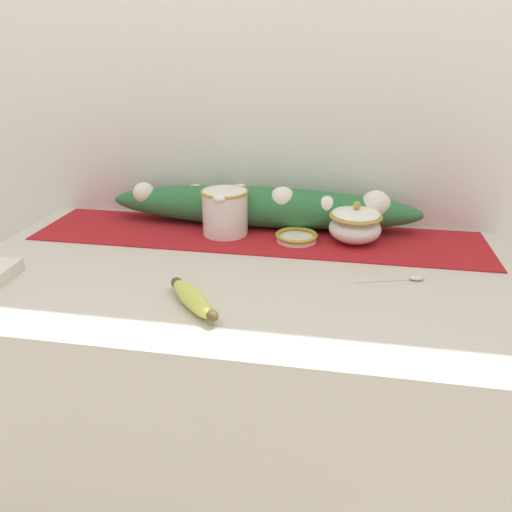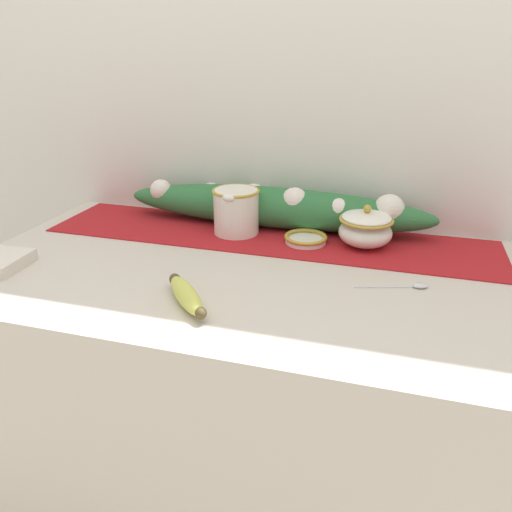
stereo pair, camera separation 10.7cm
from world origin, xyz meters
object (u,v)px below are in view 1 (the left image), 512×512
object	(u,v)px
small_dish	(297,237)
banana	(192,298)
sugar_bowl	(355,224)
cream_pitcher	(225,211)
spoon	(411,278)

from	to	relation	value
small_dish	banana	size ratio (longest dim) A/B	0.71
sugar_bowl	banana	distance (m)	0.51
cream_pitcher	banana	size ratio (longest dim) A/B	0.95
cream_pitcher	small_dish	xyz separation A→B (m)	(0.19, -0.02, -0.05)
cream_pitcher	small_dish	world-z (taller)	cream_pitcher
banana	spoon	bearing A→B (deg)	24.90
cream_pitcher	spoon	size ratio (longest dim) A/B	0.96
cream_pitcher	sugar_bowl	xyz separation A→B (m)	(0.34, -0.00, -0.02)
sugar_bowl	small_dish	size ratio (longest dim) A/B	1.22
cream_pitcher	small_dish	size ratio (longest dim) A/B	1.33
sugar_bowl	small_dish	xyz separation A→B (m)	(-0.15, -0.02, -0.04)
spoon	sugar_bowl	bearing A→B (deg)	104.26
cream_pitcher	sugar_bowl	bearing A→B (deg)	-0.19
banana	small_dish	bearing A→B (deg)	66.91
sugar_bowl	small_dish	bearing A→B (deg)	-172.30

